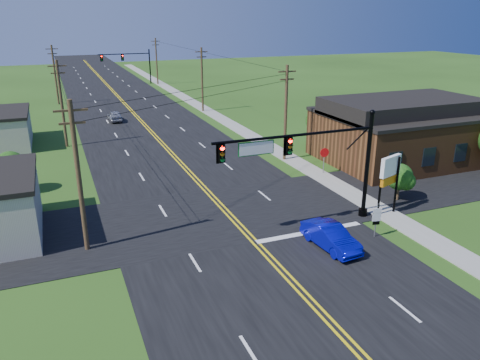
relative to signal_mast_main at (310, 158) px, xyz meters
name	(u,v)px	position (x,y,z in m)	size (l,w,h in m)	color
ground	(310,305)	(-4.34, -8.00, -4.75)	(260.00, 260.00, 0.00)	#244313
road_main	(133,114)	(-4.34, 42.00, -4.73)	(16.00, 220.00, 0.04)	black
road_cross	(225,213)	(-4.34, 4.00, -4.73)	(70.00, 10.00, 0.04)	black
sidewalk	(227,122)	(6.16, 32.00, -4.71)	(2.00, 160.00, 0.08)	gray
signal_mast_main	(310,158)	(0.00, 0.00, 0.00)	(11.30, 0.60, 7.48)	black
signal_mast_far	(128,61)	(0.10, 72.00, -0.20)	(10.98, 0.60, 7.48)	black
brick_building	(400,136)	(15.66, 10.00, -2.40)	(14.20, 11.20, 4.70)	brown
utility_pole_left_a	(78,175)	(-13.84, 2.00, -0.03)	(1.80, 0.28, 9.00)	#3B2B1A
utility_pole_left_b	(62,102)	(-13.84, 27.00, -0.03)	(1.80, 0.28, 9.00)	#3B2B1A
utility_pole_left_c	(55,74)	(-13.84, 54.00, -0.03)	(1.80, 0.28, 9.00)	#3B2B1A
utility_pole_right_a	(286,112)	(5.46, 14.00, -0.03)	(1.80, 0.28, 9.00)	#3B2B1A
utility_pole_right_b	(202,78)	(5.46, 40.00, -0.03)	(1.80, 0.28, 9.00)	#3B2B1A
utility_pole_right_c	(157,60)	(5.46, 70.00, -0.03)	(1.80, 0.28, 9.00)	#3B2B1A
tree_right_back	(320,120)	(11.66, 18.00, -2.15)	(3.00, 3.00, 4.10)	#3B2B1A
shrub_corner	(400,177)	(8.66, 1.50, -2.90)	(2.00, 2.00, 2.86)	#3B2B1A
tree_left	(11,167)	(-18.34, 14.00, -2.59)	(2.40, 2.40, 3.37)	#3B2B1A
blue_car	(331,237)	(-0.24, -3.27, -4.03)	(1.52, 4.34, 1.43)	#080AAF
distant_car	(115,116)	(-7.34, 37.85, -4.06)	(1.63, 4.04, 1.38)	#9E9EA2
route_sign	(376,218)	(3.16, -3.06, -3.43)	(0.56, 0.14, 2.27)	slate
stop_sign	(324,155)	(6.76, 8.98, -3.05)	(0.84, 0.17, 2.36)	slate
pylon_sign	(390,172)	(6.16, -0.33, -1.65)	(2.04, 0.98, 4.24)	black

